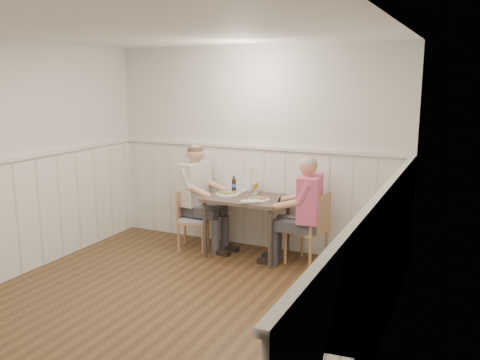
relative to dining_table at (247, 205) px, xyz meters
The scene contains 16 objects.
ground_plane 1.95m from the dining_table, 92.47° to the right, with size 4.50×4.50×0.00m, color #492F1B.
room_shell 2.04m from the dining_table, 92.47° to the right, with size 4.04×4.54×2.60m.
wainscot 1.16m from the dining_table, 93.93° to the right, with size 4.00×4.49×1.34m.
dining_table is the anchor object (origin of this frame).
chair_right 0.84m from the dining_table, ahead, with size 0.51×0.51×0.87m.
chair_left 0.81m from the dining_table, behind, with size 0.46×0.46×0.79m.
man_in_pink 0.79m from the dining_table, ahead, with size 0.65×0.45×1.34m.
diner_cream 0.73m from the dining_table, behind, with size 0.68×0.48×1.38m.
plate_man 0.25m from the dining_table, 28.54° to the right, with size 0.26×0.26×0.07m.
plate_diner 0.30m from the dining_table, behind, with size 0.29×0.29×0.07m.
beer_glass_a 0.34m from the dining_table, 88.11° to the left, with size 0.06×0.06×0.16m.
beer_glass_b 0.27m from the dining_table, 80.45° to the left, with size 0.06×0.06×0.16m.
beer_bottle 0.40m from the dining_table, 142.27° to the left, with size 0.06×0.06×0.20m.
rolled_napkin 0.37m from the dining_table, 59.06° to the right, with size 0.22×0.16×0.05m.
grass_vase 0.40m from the dining_table, 106.12° to the left, with size 0.04×0.04×0.33m.
gingham_mat 0.41m from the dining_table, 140.77° to the left, with size 0.37×0.31×0.01m.
Camera 1 is at (2.58, -3.73, 2.19)m, focal length 38.00 mm.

